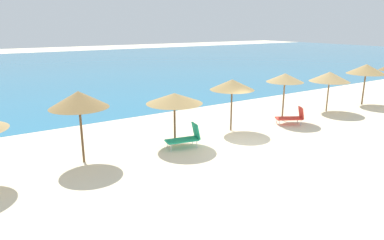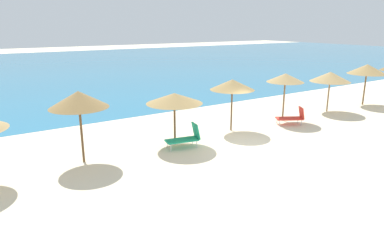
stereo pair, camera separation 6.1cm
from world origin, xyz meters
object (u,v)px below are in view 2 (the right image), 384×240
beach_umbrella_7 (330,77)px  lounge_chair_0 (293,117)px  lounge_chair_1 (186,137)px  beach_umbrella_6 (285,78)px  beach_umbrella_4 (174,98)px  beach_umbrella_5 (232,85)px  beach_umbrella_3 (79,100)px  beach_umbrella_8 (367,69)px

beach_umbrella_7 → lounge_chair_0: beach_umbrella_7 is taller
beach_umbrella_7 → lounge_chair_1: bearing=-175.7°
beach_umbrella_6 → beach_umbrella_7: beach_umbrella_6 is taller
beach_umbrella_4 → lounge_chair_1: 1.84m
beach_umbrella_4 → beach_umbrella_7: size_ratio=1.01×
lounge_chair_0 → lounge_chair_1: (-6.96, 0.03, 0.04)m
beach_umbrella_6 → lounge_chair_0: 2.24m
beach_umbrella_5 → beach_umbrella_7: beach_umbrella_5 is taller
beach_umbrella_3 → lounge_chair_1: (4.39, -0.81, -2.11)m
beach_umbrella_5 → lounge_chair_1: beach_umbrella_5 is taller
beach_umbrella_4 → beach_umbrella_5: (3.59, 0.30, 0.25)m
lounge_chair_1 → beach_umbrella_7: bearing=-75.5°
beach_umbrella_3 → beach_umbrella_8: 19.38m
beach_umbrella_6 → lounge_chair_1: 7.47m
beach_umbrella_6 → lounge_chair_1: beach_umbrella_6 is taller
lounge_chair_0 → beach_umbrella_3: bearing=115.7°
beach_umbrella_4 → beach_umbrella_7: 11.39m
beach_umbrella_5 → beach_umbrella_6: size_ratio=0.99×
beach_umbrella_7 → lounge_chair_1: beach_umbrella_7 is taller
beach_umbrella_4 → lounge_chair_0: bearing=-5.6°
lounge_chair_1 → beach_umbrella_5: bearing=-64.0°
beach_umbrella_5 → beach_umbrella_7: size_ratio=1.06×
beach_umbrella_3 → beach_umbrella_4: size_ratio=1.14×
beach_umbrella_6 → beach_umbrella_4: bearing=-178.6°
beach_umbrella_3 → lounge_chair_1: size_ratio=1.82×
beach_umbrella_3 → beach_umbrella_4: 4.22m
beach_umbrella_3 → beach_umbrella_7: size_ratio=1.15×
beach_umbrella_7 → beach_umbrella_8: size_ratio=0.91×
beach_umbrella_3 → beach_umbrella_6: size_ratio=1.07×
beach_umbrella_4 → beach_umbrella_5: bearing=4.7°
beach_umbrella_3 → beach_umbrella_8: bearing=-0.2°
beach_umbrella_3 → lounge_chair_1: 4.94m
beach_umbrella_4 → beach_umbrella_6: (7.34, 0.18, 0.31)m
lounge_chair_1 → beach_umbrella_4: bearing=26.6°
beach_umbrella_6 → lounge_chair_0: beach_umbrella_6 is taller
beach_umbrella_8 → beach_umbrella_5: bearing=178.9°
lounge_chair_0 → beach_umbrella_5: bearing=104.3°
beach_umbrella_4 → beach_umbrella_5: 3.61m
beach_umbrella_3 → beach_umbrella_5: beach_umbrella_3 is taller
beach_umbrella_3 → beach_umbrella_6: bearing=0.2°
beach_umbrella_8 → beach_umbrella_7: bearing=178.5°
beach_umbrella_5 → beach_umbrella_6: 3.75m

